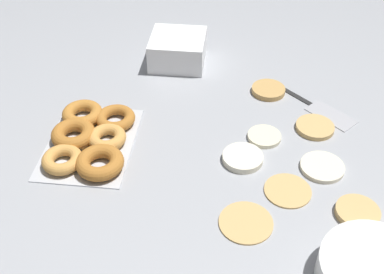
# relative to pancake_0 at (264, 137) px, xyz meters

# --- Properties ---
(ground_plane) EXTENTS (3.00, 3.00, 0.00)m
(ground_plane) POSITION_rel_pancake_0_xyz_m (0.06, -0.05, -0.01)
(ground_plane) COLOR #9EA0A5
(pancake_0) EXTENTS (0.08, 0.08, 0.01)m
(pancake_0) POSITION_rel_pancake_0_xyz_m (0.00, 0.00, 0.00)
(pancake_0) COLOR beige
(pancake_0) RESTS_ON ground_plane
(pancake_1) EXTENTS (0.10, 0.10, 0.01)m
(pancake_1) POSITION_rel_pancake_0_xyz_m (0.17, 0.05, -0.00)
(pancake_1) COLOR tan
(pancake_1) RESTS_ON ground_plane
(pancake_2) EXTENTS (0.11, 0.11, 0.01)m
(pancake_2) POSITION_rel_pancake_0_xyz_m (0.27, -0.04, -0.00)
(pancake_2) COLOR tan
(pancake_2) RESTS_ON ground_plane
(pancake_3) EXTENTS (0.09, 0.09, 0.01)m
(pancake_3) POSITION_rel_pancake_0_xyz_m (-0.20, 0.01, 0.00)
(pancake_3) COLOR tan
(pancake_3) RESTS_ON ground_plane
(pancake_4) EXTENTS (0.10, 0.10, 0.01)m
(pancake_4) POSITION_rel_pancake_0_xyz_m (-0.05, 0.13, 0.00)
(pancake_4) COLOR tan
(pancake_4) RESTS_ON ground_plane
(pancake_5) EXTENTS (0.10, 0.10, 0.02)m
(pancake_5) POSITION_rel_pancake_0_xyz_m (0.09, -0.05, 0.00)
(pancake_5) COLOR silver
(pancake_5) RESTS_ON ground_plane
(pancake_6) EXTENTS (0.10, 0.10, 0.01)m
(pancake_6) POSITION_rel_pancake_0_xyz_m (0.09, 0.13, -0.00)
(pancake_6) COLOR beige
(pancake_6) RESTS_ON ground_plane
(pancake_7) EXTENTS (0.09, 0.09, 0.01)m
(pancake_7) POSITION_rel_pancake_0_xyz_m (0.22, 0.19, 0.00)
(pancake_7) COLOR tan
(pancake_7) RESTS_ON ground_plane
(donut_tray) EXTENTS (0.28, 0.21, 0.04)m
(donut_tray) POSITION_rel_pancake_0_xyz_m (0.07, -0.42, 0.01)
(donut_tray) COLOR silver
(donut_tray) RESTS_ON ground_plane
(container_stack) EXTENTS (0.16, 0.16, 0.08)m
(container_stack) POSITION_rel_pancake_0_xyz_m (-0.33, -0.26, 0.04)
(container_stack) COLOR white
(container_stack) RESTS_ON ground_plane
(spatula) EXTENTS (0.22, 0.23, 0.01)m
(spatula) POSITION_rel_pancake_0_xyz_m (-0.13, 0.15, -0.00)
(spatula) COLOR black
(spatula) RESTS_ON ground_plane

